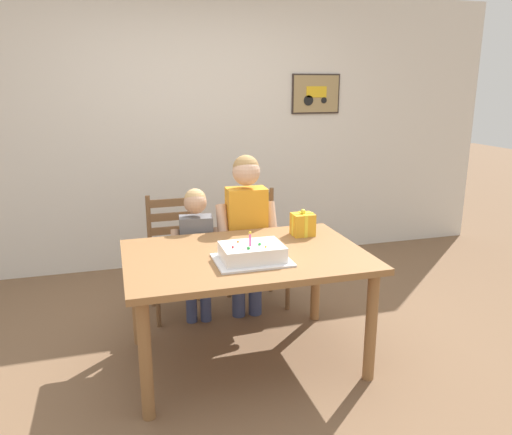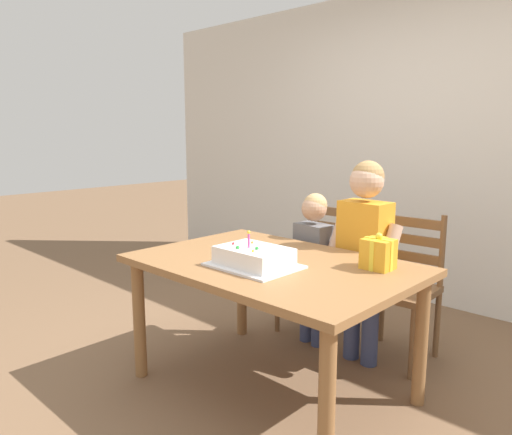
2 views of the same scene
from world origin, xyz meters
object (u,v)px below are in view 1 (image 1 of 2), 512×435
gift_box_red_large (303,224)px  child_older (247,221)px  chair_right (256,248)px  birthday_cake (252,253)px  child_younger (197,243)px  dining_table (246,267)px  chair_left (177,255)px

gift_box_red_large → child_older: size_ratio=0.15×
gift_box_red_large → chair_right: size_ratio=0.21×
chair_right → birthday_cake: bearing=-107.4°
birthday_cake → child_younger: size_ratio=0.43×
gift_box_red_large → chair_right: gift_box_red_large is taller
child_older → birthday_cake: bearing=-102.9°
birthday_cake → chair_right: 1.10m
dining_table → gift_box_red_large: bearing=28.5°
chair_left → chair_right: bearing=-0.0°
dining_table → chair_right: (0.32, 0.86, -0.18)m
gift_box_red_large → child_older: (-0.30, 0.37, -0.05)m
chair_left → child_older: 0.62m
chair_left → chair_right: size_ratio=1.00×
chair_left → dining_table: bearing=-69.7°
dining_table → birthday_cake: 0.20m
birthday_cake → gift_box_red_large: (0.48, 0.41, 0.03)m
chair_right → child_younger: size_ratio=0.89×
birthday_cake → child_older: child_older is taller
gift_box_red_large → child_younger: child_younger is taller
chair_right → child_older: size_ratio=0.73×
birthday_cake → child_younger: child_younger is taller
chair_left → child_younger: bearing=-62.9°
dining_table → child_younger: child_younger is taller
dining_table → chair_left: size_ratio=1.61×
chair_left → child_older: bearing=-24.8°
chair_right → child_younger: (-0.52, -0.23, 0.16)m
gift_box_red_large → child_older: 0.48m
chair_left → gift_box_red_large: bearing=-36.9°
birthday_cake → gift_box_red_large: bearing=40.3°
child_younger → gift_box_red_large: bearing=-28.5°
birthday_cake → chair_left: size_ratio=0.48×
chair_right → child_younger: 0.59m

